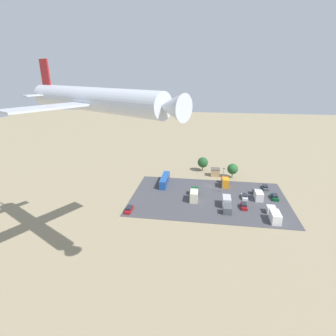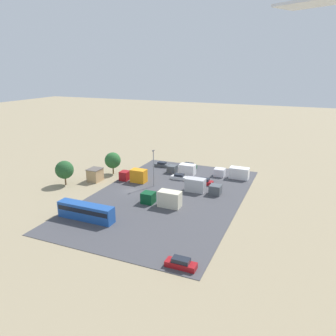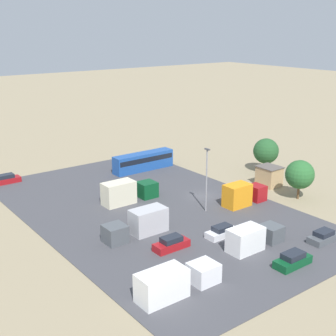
# 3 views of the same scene
# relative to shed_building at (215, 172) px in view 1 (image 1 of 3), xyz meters

# --- Properties ---
(ground_plane) EXTENTS (400.00, 400.00, 0.00)m
(ground_plane) POSITION_rel_shed_building_xyz_m (2.71, 12.09, -1.67)
(ground_plane) COLOR gray
(parking_lot_surface) EXTENTS (53.30, 32.92, 0.08)m
(parking_lot_surface) POSITION_rel_shed_building_xyz_m (2.71, 21.58, -1.63)
(parking_lot_surface) COLOR #424247
(parking_lot_surface) RESTS_ON ground
(shed_building) EXTENTS (3.75, 3.27, 3.32)m
(shed_building) POSITION_rel_shed_building_xyz_m (0.00, 0.00, 0.00)
(shed_building) COLOR tan
(shed_building) RESTS_ON ground
(bus) EXTENTS (2.46, 11.82, 3.20)m
(bus) POSITION_rel_shed_building_xyz_m (19.69, 11.76, 0.13)
(bus) COLOR #1E4C9E
(bus) RESTS_ON ground
(parked_car_0) EXTENTS (1.78, 4.34, 1.42)m
(parked_car_0) POSITION_rel_shed_building_xyz_m (-9.67, 19.79, -0.99)
(parked_car_0) COLOR silver
(parked_car_0) RESTS_ON ground
(parked_car_1) EXTENTS (1.80, 4.46, 1.58)m
(parked_car_1) POSITION_rel_shed_building_xyz_m (-8.60, 26.99, -0.93)
(parked_car_1) COLOR maroon
(parked_car_1) RESTS_ON ground
(parked_car_2) EXTENTS (1.75, 4.73, 1.53)m
(parked_car_2) POSITION_rel_shed_building_xyz_m (27.39, 34.47, -0.95)
(parked_car_2) COLOR maroon
(parked_car_2) RESTS_ON ground
(parked_car_3) EXTENTS (1.90, 4.20, 1.43)m
(parked_car_3) POSITION_rel_shed_building_xyz_m (-18.29, 10.88, -0.99)
(parked_car_3) COLOR #4C5156
(parked_car_3) RESTS_ON ground
(parked_car_4) EXTENTS (1.91, 4.57, 1.59)m
(parked_car_4) POSITION_rel_shed_building_xyz_m (-19.91, 18.79, -0.92)
(parked_car_4) COLOR #0C4723
(parked_car_4) RESTS_ON ground
(parked_truck_0) EXTENTS (2.58, 8.79, 3.42)m
(parked_truck_0) POSITION_rel_shed_building_xyz_m (7.65, 22.91, -0.02)
(parked_truck_0) COLOR #0C4723
(parked_truck_0) RESTS_ON ground
(parked_truck_1) EXTENTS (2.60, 8.60, 3.18)m
(parked_truck_1) POSITION_rel_shed_building_xyz_m (-3.05, 27.84, -0.13)
(parked_truck_1) COLOR #4C5156
(parked_truck_1) RESTS_ON ground
(parked_truck_2) EXTENTS (2.48, 7.20, 3.36)m
(parked_truck_2) POSITION_rel_shed_building_xyz_m (-3.51, 9.80, -0.05)
(parked_truck_2) COLOR maroon
(parked_truck_2) RESTS_ON ground
(parked_truck_3) EXTENTS (2.60, 9.22, 2.97)m
(parked_truck_3) POSITION_rel_shed_building_xyz_m (-16.51, 32.71, -0.23)
(parked_truck_3) COLOR silver
(parked_truck_3) RESTS_ON ground
(parked_truck_4) EXTENTS (2.52, 7.84, 2.88)m
(parked_truck_4) POSITION_rel_shed_building_xyz_m (-14.24, 19.12, -0.27)
(parked_truck_4) COLOR #4C5156
(parked_truck_4) RESTS_ON ground
(tree_near_shed) EXTENTS (4.55, 4.55, 6.24)m
(tree_near_shed) POSITION_rel_shed_building_xyz_m (5.42, -5.15, 2.29)
(tree_near_shed) COLOR brown
(tree_near_shed) RESTS_ON ground
(tree_apron_mid) EXTENTS (4.40, 4.40, 6.12)m
(tree_apron_mid) POSITION_rel_shed_building_xyz_m (-6.88, 1.15, 2.24)
(tree_apron_mid) COLOR brown
(tree_apron_mid) RESTS_ON ground
(light_pole_lot_centre) EXTENTS (0.90, 0.28, 9.25)m
(light_pole_lot_centre) POSITION_rel_shed_building_xyz_m (-2.20, 15.88, 3.47)
(light_pole_lot_centre) COLOR gray
(light_pole_lot_centre) RESTS_ON ground
(airplane) EXTENTS (35.27, 29.09, 9.45)m
(airplane) POSITION_rel_shed_building_xyz_m (24.36, 58.76, 34.87)
(airplane) COLOR silver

